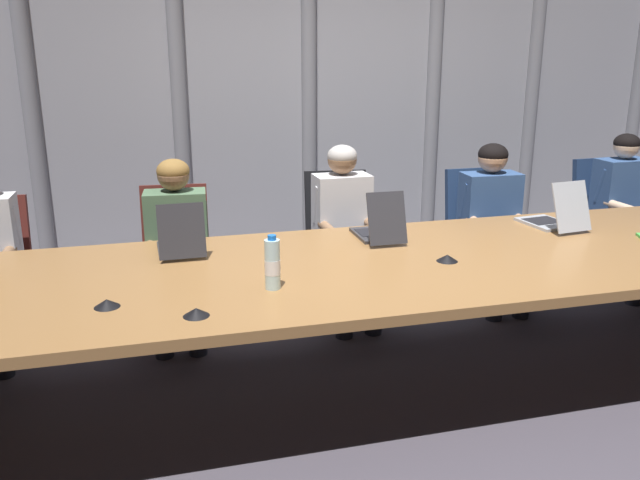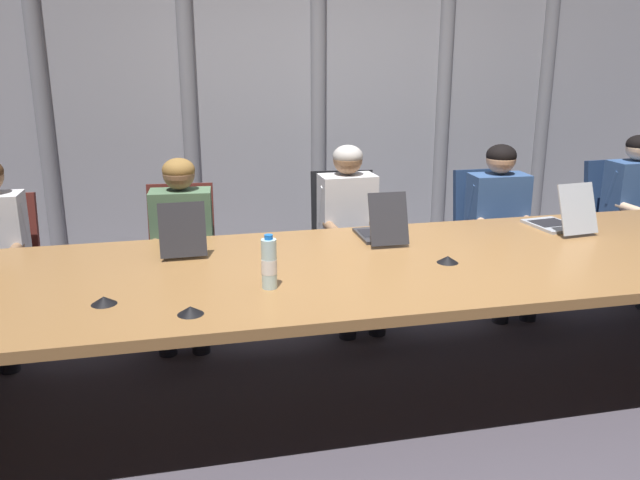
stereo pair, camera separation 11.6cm
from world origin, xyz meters
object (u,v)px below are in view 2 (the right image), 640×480
at_px(office_chair_center, 345,262).
at_px(person_right_end, 639,207).
at_px(conference_mic_right_side, 104,300).
at_px(laptop_left_mid, 183,242).
at_px(office_chair_right_mid, 489,252).
at_px(person_left_mid, 182,238).
at_px(office_chair_left_end, 2,289).
at_px(conference_mic_left_side, 190,310).
at_px(person_right_mid, 502,216).
at_px(laptop_center, 381,230).
at_px(laptop_right_mid, 560,220).
at_px(person_center, 350,224).
at_px(office_chair_right_end, 618,242).
at_px(water_bottle_primary, 269,264).
at_px(office_chair_left_mid, 183,275).
at_px(conference_mic_middle, 448,259).

relative_size(office_chair_center, person_right_end, 0.82).
bearing_deg(person_right_end, conference_mic_right_side, -72.02).
xyz_separation_m(person_right_end, conference_mic_right_side, (-3.65, -1.28, 0.09)).
bearing_deg(laptop_left_mid, office_chair_right_mid, -71.96).
distance_m(person_left_mid, conference_mic_right_side, 1.33).
height_order(office_chair_left_end, conference_mic_left_side, office_chair_left_end).
bearing_deg(person_left_mid, office_chair_center, 103.24).
bearing_deg(person_right_mid, laptop_center, -58.14).
relative_size(laptop_right_mid, person_left_mid, 0.39).
bearing_deg(office_chair_center, office_chair_right_mid, 95.42).
height_order(laptop_center, laptop_right_mid, laptop_right_mid).
bearing_deg(laptop_center, laptop_left_mid, 90.08).
distance_m(laptop_center, office_chair_center, 0.88).
height_order(person_center, person_right_mid, person_center).
bearing_deg(office_chair_right_mid, laptop_center, -54.63).
xyz_separation_m(laptop_center, office_chair_right_mid, (1.09, 0.76, -0.44)).
xyz_separation_m(laptop_center, laptop_right_mid, (1.12, -0.03, 0.00)).
height_order(office_chair_right_end, person_right_mid, person_right_mid).
distance_m(laptop_left_mid, office_chair_right_end, 3.39).
distance_m(office_chair_right_mid, person_right_end, 1.15).
bearing_deg(laptop_left_mid, water_bottle_primary, -151.03).
xyz_separation_m(office_chair_left_end, office_chair_right_mid, (3.31, 0.00, 0.01)).
bearing_deg(office_chair_left_mid, water_bottle_primary, 20.53).
height_order(office_chair_center, conference_mic_middle, office_chair_center).
height_order(office_chair_right_mid, person_right_mid, person_right_mid).
height_order(laptop_left_mid, office_chair_center, laptop_left_mid).
distance_m(person_right_end, conference_mic_right_side, 3.86).
bearing_deg(person_right_end, person_center, -91.28).
relative_size(water_bottle_primary, conference_mic_left_side, 2.30).
distance_m(office_chair_right_mid, office_chair_right_end, 1.09).
relative_size(laptop_left_mid, office_chair_right_end, 0.38).
bearing_deg(laptop_left_mid, office_chair_left_mid, -0.46).
xyz_separation_m(office_chair_right_end, person_right_mid, (-1.09, -0.16, 0.30)).
relative_size(laptop_right_mid, person_right_end, 0.37).
xyz_separation_m(laptop_center, person_right_end, (2.19, 0.60, -0.13)).
relative_size(laptop_left_mid, office_chair_center, 0.38).
distance_m(person_left_mid, person_right_mid, 2.19).
height_order(person_center, conference_mic_right_side, person_center).
distance_m(office_chair_right_end, person_right_mid, 1.14).
bearing_deg(person_right_mid, person_center, -87.07).
height_order(person_left_mid, conference_mic_left_side, person_left_mid).
relative_size(laptop_right_mid, conference_mic_right_side, 4.02).
distance_m(office_chair_right_end, person_left_mid, 3.30).
bearing_deg(water_bottle_primary, office_chair_left_end, 136.73).
xyz_separation_m(laptop_right_mid, office_chair_center, (-1.12, 0.79, -0.44)).
height_order(laptop_right_mid, conference_mic_left_side, laptop_right_mid).
relative_size(office_chair_left_mid, person_left_mid, 0.81).
height_order(office_chair_left_end, office_chair_right_mid, office_chair_right_mid).
xyz_separation_m(office_chair_left_mid, office_chair_center, (1.11, 0.00, 0.01)).
bearing_deg(person_center, person_right_end, 88.61).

